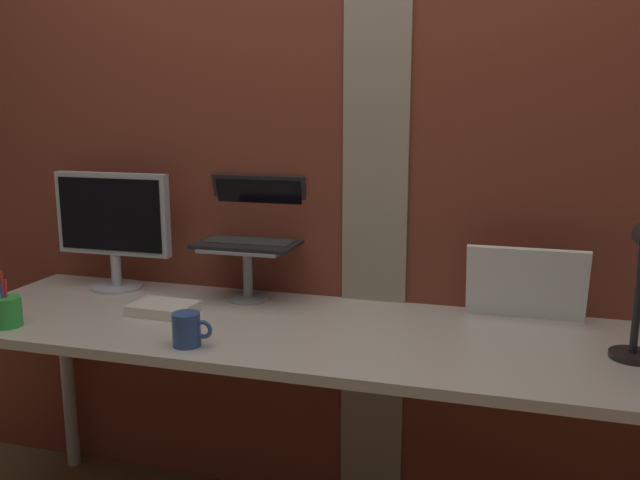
{
  "coord_description": "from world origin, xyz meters",
  "views": [
    {
      "loc": [
        0.62,
        -1.89,
        1.44
      ],
      "look_at": [
        0.06,
        0.06,
        1.03
      ],
      "focal_mm": 37.88,
      "sensor_mm": 36.0,
      "label": 1
    }
  ],
  "objects_px": {
    "whiteboard_panel": "(526,284)",
    "coffee_mug": "(187,329)",
    "laptop": "(254,224)",
    "pen_cup": "(7,311)",
    "monitor": "(113,221)"
  },
  "relations": [
    {
      "from": "whiteboard_panel",
      "to": "coffee_mug",
      "type": "relative_size",
      "value": 3.08
    },
    {
      "from": "whiteboard_panel",
      "to": "coffee_mug",
      "type": "distance_m",
      "value": 1.03
    },
    {
      "from": "coffee_mug",
      "to": "laptop",
      "type": "bearing_deg",
      "value": 90.92
    },
    {
      "from": "laptop",
      "to": "coffee_mug",
      "type": "relative_size",
      "value": 2.93
    },
    {
      "from": "laptop",
      "to": "pen_cup",
      "type": "relative_size",
      "value": 1.94
    },
    {
      "from": "laptop",
      "to": "pen_cup",
      "type": "bearing_deg",
      "value": -138.03
    },
    {
      "from": "laptop",
      "to": "whiteboard_panel",
      "type": "distance_m",
      "value": 0.92
    },
    {
      "from": "monitor",
      "to": "laptop",
      "type": "distance_m",
      "value": 0.52
    },
    {
      "from": "laptop",
      "to": "whiteboard_panel",
      "type": "xyz_separation_m",
      "value": [
        0.91,
        -0.04,
        -0.14
      ]
    },
    {
      "from": "monitor",
      "to": "laptop",
      "type": "height_order",
      "value": "monitor"
    },
    {
      "from": "coffee_mug",
      "to": "pen_cup",
      "type": "bearing_deg",
      "value": -179.98
    },
    {
      "from": "whiteboard_panel",
      "to": "pen_cup",
      "type": "distance_m",
      "value": 1.58
    },
    {
      "from": "pen_cup",
      "to": "coffee_mug",
      "type": "distance_m",
      "value": 0.6
    },
    {
      "from": "pen_cup",
      "to": "coffee_mug",
      "type": "height_order",
      "value": "pen_cup"
    },
    {
      "from": "whiteboard_panel",
      "to": "coffee_mug",
      "type": "bearing_deg",
      "value": -151.09
    }
  ]
}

